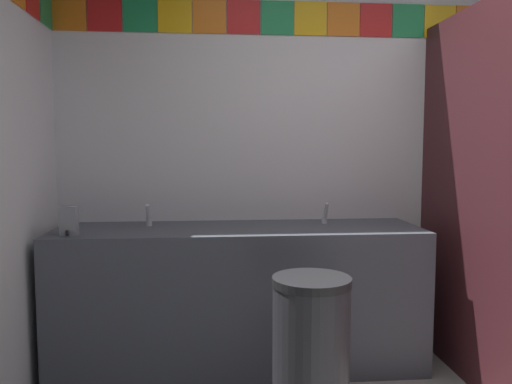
{
  "coord_description": "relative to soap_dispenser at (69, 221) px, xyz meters",
  "views": [
    {
      "loc": [
        -1.08,
        -1.58,
        1.33
      ],
      "look_at": [
        -0.84,
        1.11,
        1.09
      ],
      "focal_mm": 35.45,
      "sensor_mm": 36.0,
      "label": 1
    }
  ],
  "objects": [
    {
      "name": "wall_back",
      "position": [
        1.85,
        0.53,
        0.43
      ],
      "size": [
        4.1,
        0.09,
        2.69
      ],
      "color": "silver",
      "rests_on": "ground_plane"
    },
    {
      "name": "soap_dispenser",
      "position": [
        0.0,
        0.0,
        0.0
      ],
      "size": [
        0.09,
        0.09,
        0.16
      ],
      "color": "gray",
      "rests_on": "vanity_counter"
    },
    {
      "name": "faucet_left",
      "position": [
        0.39,
        0.27,
        -0.03
      ],
      "size": [
        0.04,
        0.1,
        0.14
      ],
      "color": "silver",
      "rests_on": "vanity_counter"
    },
    {
      "name": "faucet_right",
      "position": [
        1.48,
        0.27,
        -0.03
      ],
      "size": [
        0.04,
        0.1,
        0.14
      ],
      "color": "silver",
      "rests_on": "vanity_counter"
    },
    {
      "name": "trash_bin",
      "position": [
        1.24,
        -0.53,
        -0.56
      ],
      "size": [
        0.37,
        0.37,
        0.72
      ],
      "color": "#333338",
      "rests_on": "ground_plane"
    },
    {
      "name": "vanity_counter",
      "position": [
        0.94,
        0.19,
        -0.49
      ],
      "size": [
        2.18,
        0.61,
        0.84
      ],
      "color": "#4C515B",
      "rests_on": "ground_plane"
    }
  ]
}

